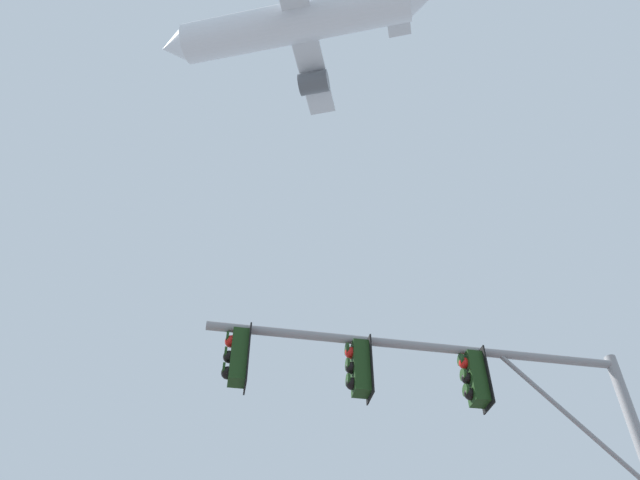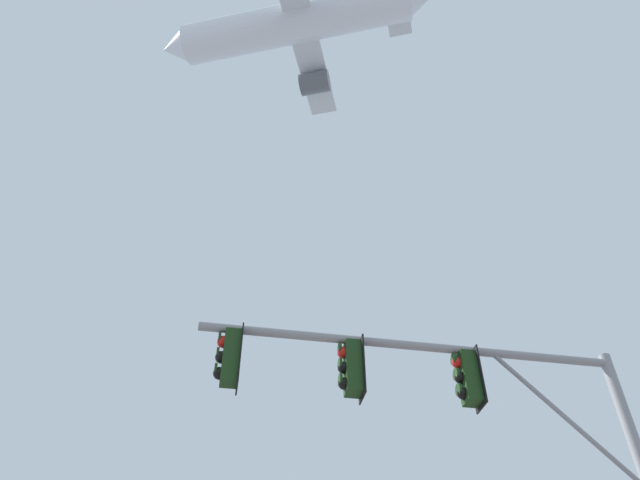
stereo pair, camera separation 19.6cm
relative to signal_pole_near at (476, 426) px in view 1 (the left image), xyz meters
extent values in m
cylinder|color=gray|center=(-0.80, -0.14, 1.36)|extent=(7.02, 1.40, 0.15)
cylinder|color=gray|center=(1.65, 0.30, 0.25)|extent=(2.17, 0.46, 2.28)
cube|color=#193814|center=(-3.73, -0.67, 0.83)|extent=(0.31, 0.36, 0.90)
cylinder|color=#193814|center=(-3.73, -0.67, 1.34)|extent=(0.05, 0.05, 0.12)
cube|color=black|center=(-3.60, -0.64, 0.83)|extent=(0.10, 0.46, 1.04)
sphere|color=red|center=(-3.88, -0.69, 1.10)|extent=(0.20, 0.20, 0.20)
cylinder|color=#193814|center=(-3.94, -0.70, 1.16)|extent=(0.08, 0.21, 0.21)
sphere|color=black|center=(-3.88, -0.69, 0.82)|extent=(0.20, 0.20, 0.20)
cylinder|color=#193814|center=(-3.94, -0.70, 0.88)|extent=(0.08, 0.21, 0.21)
sphere|color=black|center=(-3.88, -0.69, 0.54)|extent=(0.20, 0.20, 0.20)
cylinder|color=#193814|center=(-3.94, -0.70, 0.60)|extent=(0.08, 0.21, 0.21)
cube|color=#193814|center=(-1.81, -0.32, 0.83)|extent=(0.31, 0.36, 0.90)
cylinder|color=#193814|center=(-1.81, -0.32, 1.34)|extent=(0.05, 0.05, 0.12)
cube|color=black|center=(-1.67, -0.30, 0.83)|extent=(0.10, 0.46, 1.04)
sphere|color=red|center=(-1.95, -0.35, 1.10)|extent=(0.20, 0.20, 0.20)
cylinder|color=#193814|center=(-2.02, -0.36, 1.16)|extent=(0.08, 0.21, 0.21)
sphere|color=black|center=(-1.95, -0.35, 0.82)|extent=(0.20, 0.20, 0.20)
cylinder|color=#193814|center=(-2.02, -0.36, 0.88)|extent=(0.08, 0.21, 0.21)
sphere|color=black|center=(-1.95, -0.35, 0.54)|extent=(0.20, 0.20, 0.20)
cylinder|color=#193814|center=(-2.02, -0.36, 0.60)|extent=(0.08, 0.21, 0.21)
cube|color=#193814|center=(0.11, 0.02, 0.83)|extent=(0.31, 0.36, 0.90)
cylinder|color=#193814|center=(0.11, 0.02, 1.34)|extent=(0.05, 0.05, 0.12)
cube|color=black|center=(0.25, 0.04, 0.83)|extent=(0.10, 0.46, 1.04)
sphere|color=red|center=(-0.03, -0.01, 1.10)|extent=(0.20, 0.20, 0.20)
cylinder|color=#193814|center=(-0.09, -0.02, 1.16)|extent=(0.08, 0.21, 0.21)
sphere|color=black|center=(-0.03, -0.01, 0.82)|extent=(0.20, 0.20, 0.20)
cylinder|color=#193814|center=(-0.09, -0.02, 0.88)|extent=(0.08, 0.21, 0.21)
sphere|color=black|center=(-0.03, -0.01, 0.54)|extent=(0.20, 0.20, 0.20)
cylinder|color=#193814|center=(-0.09, -0.02, 0.60)|extent=(0.08, 0.21, 0.21)
cylinder|color=white|center=(-4.71, 18.93, 46.23)|extent=(20.65, 7.80, 3.62)
cone|color=white|center=(-15.76, 21.30, 46.23)|extent=(3.15, 3.88, 3.44)
cube|color=silver|center=(-4.16, 18.81, 45.69)|extent=(6.46, 19.31, 0.41)
cylinder|color=#595B60|center=(-3.03, 24.07, 44.61)|extent=(3.08, 2.56, 2.03)
cube|color=silver|center=(4.13, 17.03, 46.57)|extent=(3.41, 7.06, 0.23)
camera|label=1|loc=(-2.46, -9.06, -4.10)|focal=34.32mm
camera|label=2|loc=(-2.26, -9.06, -4.10)|focal=34.32mm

